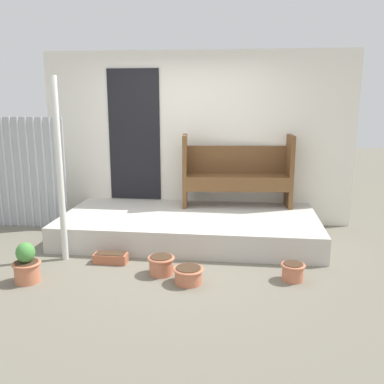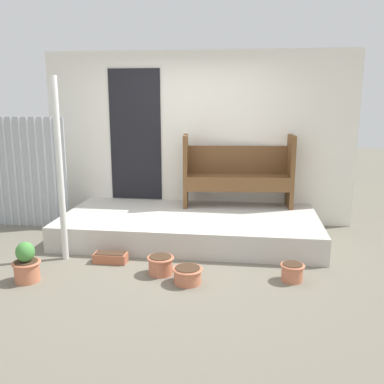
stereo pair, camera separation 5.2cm
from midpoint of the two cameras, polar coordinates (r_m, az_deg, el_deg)
name	(u,v)px [view 2 (the right image)]	position (r m, az deg, el deg)	size (l,w,h in m)	color
ground_plane	(169,259)	(5.27, -2.79, -8.97)	(24.00, 24.00, 0.00)	#706B5B
porch_slab	(190,226)	(5.96, -0.03, -4.61)	(3.50, 1.67, 0.33)	beige
house_wall	(195,139)	(6.58, 0.61, 7.13)	(4.70, 0.08, 2.60)	white
support_post	(60,171)	(5.22, -16.93, 2.67)	(0.07, 0.07, 2.17)	silver
bench	(238,171)	(6.34, 6.34, 2.84)	(1.62, 0.55, 1.06)	brown
flower_pot_left	(26,264)	(4.93, -20.93, -8.99)	(0.30, 0.30, 0.44)	#C67251
flower_pot_middle	(161,264)	(4.83, -3.91, -9.58)	(0.30, 0.30, 0.21)	#C67251
flower_pot_right	(188,274)	(4.61, -0.27, -10.93)	(0.33, 0.33, 0.18)	#C67251
flower_pot_far_right	(292,271)	(4.78, 13.53, -10.24)	(0.26, 0.26, 0.19)	#C67251
planter_box_rect	(110,258)	(5.24, -10.53, -8.60)	(0.39, 0.17, 0.12)	#B26042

